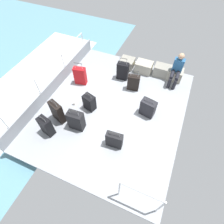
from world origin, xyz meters
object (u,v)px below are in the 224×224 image
Objects in this scene: cargo_crate_3 at (175,74)px; suitcase_4 at (148,108)px; suitcase_0 at (57,112)px; paper_cup at (74,103)px; suitcase_6 at (89,102)px; suitcase_2 at (133,83)px; cargo_crate_1 at (144,67)px; suitcase_7 at (46,126)px; suitcase_5 at (114,140)px; suitcase_3 at (80,76)px; cargo_crate_2 at (162,71)px; suitcase_1 at (123,71)px; passenger_seated at (177,69)px; suitcase_8 at (76,120)px; cargo_crate_0 at (127,63)px.

cargo_crate_3 is 2.03m from suitcase_4.
suitcase_0 is 8.38× the size of paper_cup.
cargo_crate_3 is 3.30m from suitcase_6.
suitcase_2 reaches higher than suitcase_6.
suitcase_4 is at bearing -48.69° from suitcase_2.
suitcase_2 is (-0.06, -1.05, 0.09)m from cargo_crate_1.
suitcase_7 is at bearing -118.13° from suitcase_6.
suitcase_5 is 0.98× the size of suitcase_6.
suitcase_2 is 1.87m from suitcase_3.
cargo_crate_2 is at bearing 48.36° from paper_cup.
suitcase_3 is 8.69× the size of paper_cup.
cargo_crate_2 is 4.46m from suitcase_7.
suitcase_4 is at bearing -89.24° from cargo_crate_2.
cargo_crate_1 is 4.07m from suitcase_7.
cargo_crate_3 is 0.65× the size of suitcase_0.
paper_cup is at bearing -118.80° from suitcase_1.
passenger_seated is 1.31× the size of suitcase_0.
suitcase_5 is (-0.49, -3.38, 0.07)m from cargo_crate_2.
suitcase_8 is at bearing -114.98° from suitcase_2.
suitcase_4 is at bearing -54.47° from cargo_crate_0.
suitcase_6 is at bearing -113.37° from cargo_crate_1.
suitcase_1 is at bearing 66.28° from suitcase_0.
passenger_seated is (0.00, -0.18, 0.38)m from cargo_crate_3.
suitcase_5 is (0.85, -3.32, 0.09)m from cargo_crate_0.
suitcase_3 is (-1.82, -0.44, 0.04)m from suitcase_2.
passenger_seated is at bearing 75.83° from suitcase_4.
suitcase_2 reaches higher than suitcase_4.
passenger_seated reaches higher than suitcase_1.
cargo_crate_0 is 0.88× the size of suitcase_5.
suitcase_2 is 2.36m from suitcase_8.
suitcase_2 reaches higher than cargo_crate_2.
cargo_crate_1 is 2.62m from suitcase_6.
cargo_crate_0 is at bearing 95.96° from suitcase_1.
suitcase_1 is 1.01× the size of suitcase_3.
suitcase_8 is at bearing -91.08° from suitcase_6.
cargo_crate_3 is at bearing 73.94° from suitcase_5.
suitcase_1 is (-1.75, -0.74, 0.13)m from cargo_crate_3.
suitcase_1 is 1.13× the size of suitcase_8.
suitcase_8 reaches higher than cargo_crate_3.
paper_cup is (0.28, -0.99, -0.28)m from suitcase_3.
suitcase_4 is 1.11× the size of suitcase_6.
suitcase_0 is 0.64m from suitcase_8.
cargo_crate_0 is 0.76× the size of suitcase_7.
suitcase_4 is at bearing 13.90° from paper_cup.
suitcase_6 is at bearing -104.28° from suitcase_1.
suitcase_3 is at bearing 105.80° from paper_cup.
suitcase_4 reaches higher than cargo_crate_0.
suitcase_1 is 3.21m from suitcase_7.
suitcase_2 is 1.28× the size of suitcase_5.
suitcase_1 is 1.52m from suitcase_3.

